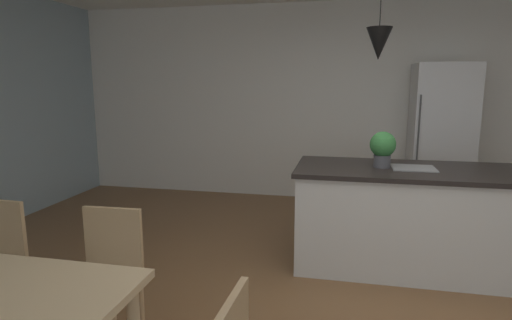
% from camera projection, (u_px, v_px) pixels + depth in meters
% --- Properties ---
extents(wall_back_kitchen, '(10.00, 0.12, 2.70)m').
position_uv_depth(wall_back_kitchen, '(360.00, 104.00, 5.75)').
color(wall_back_kitchen, white).
rests_on(wall_back_kitchen, ground_plane).
extents(chair_far_right, '(0.41, 0.41, 0.87)m').
position_uv_depth(chair_far_right, '(104.00, 277.00, 2.53)').
color(chair_far_right, tan).
rests_on(chair_far_right, ground_plane).
extents(kitchen_island, '(2.16, 0.90, 0.91)m').
position_uv_depth(kitchen_island, '(419.00, 218.00, 3.68)').
color(kitchen_island, silver).
rests_on(kitchen_island, ground_plane).
extents(refrigerator, '(0.71, 0.67, 1.87)m').
position_uv_depth(refrigerator, '(440.00, 139.00, 5.24)').
color(refrigerator, silver).
rests_on(refrigerator, ground_plane).
extents(pendant_over_island_main, '(0.21, 0.21, 0.88)m').
position_uv_depth(pendant_over_island_main, '(379.00, 43.00, 3.50)').
color(pendant_over_island_main, black).
extents(potted_plant_on_island, '(0.22, 0.22, 0.31)m').
position_uv_depth(potted_plant_on_island, '(383.00, 147.00, 3.65)').
color(potted_plant_on_island, '#4C4C51').
rests_on(potted_plant_on_island, kitchen_island).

